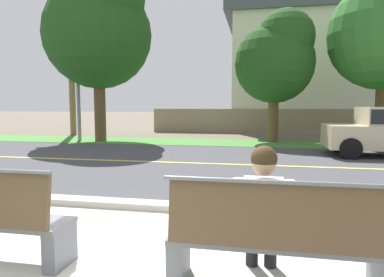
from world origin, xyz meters
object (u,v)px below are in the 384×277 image
seated_person_white (263,209)px  shade_tree_left (277,57)px  streetlamp (79,45)px  bench_right (277,241)px  shade_tree_far_left (100,26)px

seated_person_white → shade_tree_left: (0.76, 11.94, 2.95)m
seated_person_white → shade_tree_left: shade_tree_left is taller
seated_person_white → streetlamp: (-7.94, 11.11, 3.60)m
bench_right → shade_tree_far_left: bearing=122.0°
seated_person_white → streetlamp: size_ratio=0.17×
seated_person_white → streetlamp: 14.12m
bench_right → shade_tree_left: size_ratio=0.33×
bench_right → streetlamp: bearing=125.5°
shade_tree_left → shade_tree_far_left: bearing=-171.6°
bench_right → streetlamp: streetlamp is taller
bench_right → shade_tree_left: 12.54m
streetlamp → shade_tree_left: bearing=5.5°
seated_person_white → shade_tree_left: bearing=86.4°
shade_tree_left → seated_person_white: bearing=-93.6°
seated_person_white → shade_tree_far_left: size_ratio=0.16×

